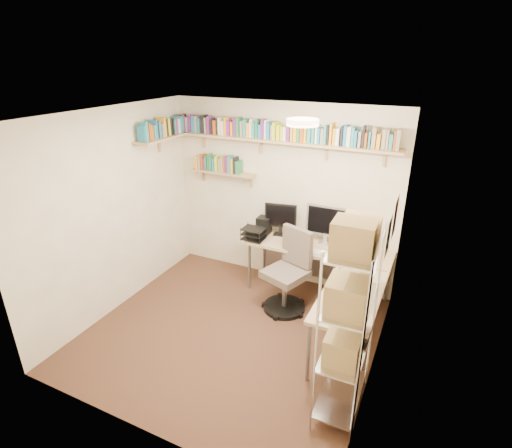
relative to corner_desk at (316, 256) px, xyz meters
The scene contains 6 objects.
ground 1.39m from the corner_desk, 125.63° to the right, with size 3.20×3.20×0.00m, color #42251C.
room_shell 1.45m from the corner_desk, 125.49° to the right, with size 3.24×3.04×2.52m.
wall_shelves 1.74m from the corner_desk, 163.48° to the left, with size 3.12×1.09×0.80m.
corner_desk is the anchor object (origin of this frame).
office_chair 0.44m from the corner_desk, 145.25° to the right, with size 0.61×0.61×1.07m.
wire_rack 1.74m from the corner_desk, 64.24° to the right, with size 0.39×0.77×1.93m.
Camera 1 is at (1.91, -3.35, 3.03)m, focal length 28.00 mm.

